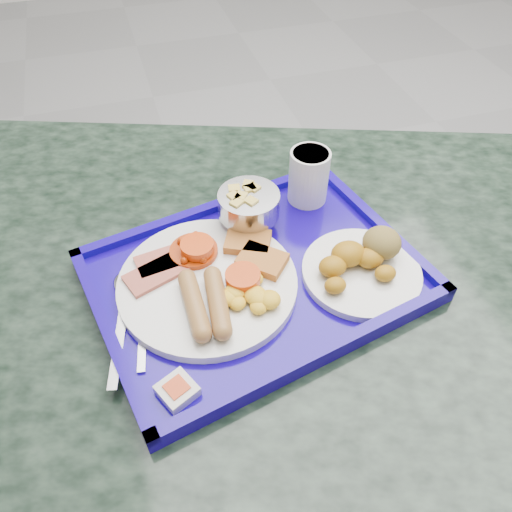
{
  "coord_description": "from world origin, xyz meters",
  "views": [
    {
      "loc": [
        -0.86,
        -1.2,
        1.36
      ],
      "look_at": [
        -0.71,
        -0.73,
        0.84
      ],
      "focal_mm": 35.0,
      "sensor_mm": 36.0,
      "label": 1
    }
  ],
  "objects": [
    {
      "name": "floor",
      "position": [
        0.0,
        0.0,
        0.0
      ],
      "size": [
        6.0,
        6.0,
        0.0
      ],
      "primitive_type": "plane",
      "color": "gray",
      "rests_on": "ground"
    },
    {
      "name": "table",
      "position": [
        -0.69,
        -0.73,
        0.58
      ],
      "size": [
        1.47,
        1.22,
        0.79
      ],
      "rotation": [
        0.0,
        0.0,
        -0.34
      ],
      "color": "slate",
      "rests_on": "floor"
    },
    {
      "name": "tray",
      "position": [
        -0.71,
        -0.73,
        0.8
      ],
      "size": [
        0.53,
        0.43,
        0.03
      ],
      "rotation": [
        0.0,
        0.0,
        0.21
      ],
      "color": "#140390",
      "rests_on": "table"
    },
    {
      "name": "main_plate",
      "position": [
        -0.78,
        -0.73,
        0.82
      ],
      "size": [
        0.26,
        0.26,
        0.04
      ],
      "rotation": [
        0.0,
        0.0,
        -0.15
      ],
      "color": "silver",
      "rests_on": "tray"
    },
    {
      "name": "bread_plate",
      "position": [
        -0.56,
        -0.77,
        0.82
      ],
      "size": [
        0.18,
        0.18,
        0.06
      ],
      "rotation": [
        0.0,
        0.0,
        -0.34
      ],
      "color": "silver",
      "rests_on": "tray"
    },
    {
      "name": "fruit_bowl",
      "position": [
        -0.69,
        -0.62,
        0.85
      ],
      "size": [
        0.1,
        0.1,
        0.07
      ],
      "color": "#A9A9AB",
      "rests_on": "tray"
    },
    {
      "name": "juice_cup",
      "position": [
        -0.58,
        -0.59,
        0.85
      ],
      "size": [
        0.07,
        0.07,
        0.09
      ],
      "color": "white",
      "rests_on": "tray"
    },
    {
      "name": "spoon",
      "position": [
        -0.9,
        -0.72,
        0.81
      ],
      "size": [
        0.05,
        0.18,
        0.01
      ],
      "rotation": [
        0.0,
        0.0,
        -0.18
      ],
      "color": "#A9A9AB",
      "rests_on": "tray"
    },
    {
      "name": "knife",
      "position": [
        -0.92,
        -0.77,
        0.8
      ],
      "size": [
        0.05,
        0.18,
        0.0
      ],
      "primitive_type": "cube",
      "rotation": [
        0.0,
        0.0,
        -0.23
      ],
      "color": "#A9A9AB",
      "rests_on": "tray"
    },
    {
      "name": "jam_packet",
      "position": [
        -0.86,
        -0.89,
        0.81
      ],
      "size": [
        0.06,
        0.06,
        0.02
      ],
      "rotation": [
        0.0,
        0.0,
        0.45
      ],
      "color": "silver",
      "rests_on": "tray"
    }
  ]
}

